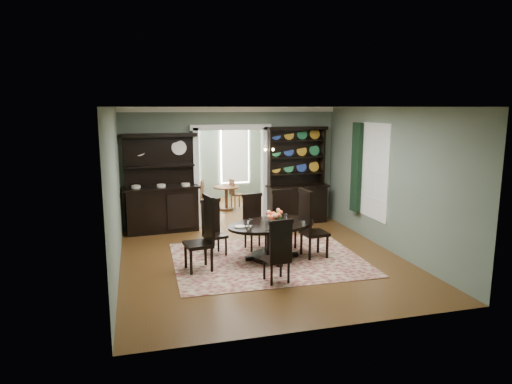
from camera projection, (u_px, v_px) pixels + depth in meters
room at (262, 181)px, 8.86m from camera, size 5.51×6.01×3.01m
parlor at (214, 156)px, 14.09m from camera, size 3.51×3.50×3.01m
doorway_trim at (231, 162)px, 11.66m from camera, size 2.08×0.25×2.57m
right_window at (365, 169)px, 10.38m from camera, size 0.15×1.47×2.12m
wall_sconce at (268, 151)px, 11.71m from camera, size 0.27×0.21×0.21m
rug at (268, 259)px, 9.11m from camera, size 3.74×3.04×0.01m
dining_table at (272, 234)px, 9.06m from camera, size 2.12×2.12×0.74m
centerpiece at (274, 219)px, 9.06m from camera, size 1.59×1.02×0.26m
chair_far_left at (213, 226)px, 9.34m from camera, size 0.53×0.52×1.16m
chair_far_mid at (254, 220)px, 9.75m from camera, size 0.50×0.48×1.18m
chair_far_right at (283, 217)px, 9.90m from camera, size 0.50×0.48×1.25m
chair_end_left at (204, 231)px, 8.42m from camera, size 0.56×0.59×1.41m
chair_end_right at (309, 222)px, 9.11m from camera, size 0.53×0.56×1.40m
chair_near at (279, 250)px, 7.75m from camera, size 0.47×0.45×1.15m
sideboard at (161, 198)px, 11.09m from camera, size 1.85×0.78×2.38m
welsh_dresser at (296, 188)px, 11.96m from camera, size 1.63×0.64×2.51m
parlor_table at (226, 195)px, 13.45m from camera, size 0.76×0.76×0.70m
parlor_chair_left at (199, 195)px, 13.23m from camera, size 0.44×0.43×0.93m
parlor_chair_right at (235, 193)px, 13.59m from camera, size 0.41×0.39×0.90m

